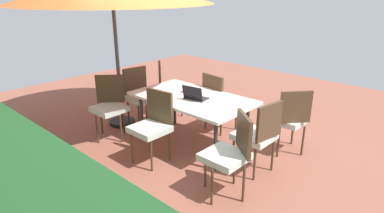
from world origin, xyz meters
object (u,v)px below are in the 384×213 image
chair_east (140,93)px  chair_northeast (110,104)px  chair_northwest (230,151)px  cup (185,90)px  chair_south (219,99)px  chair_southwest (290,117)px  chair_west (258,133)px  laptop (195,96)px  chair_north (153,123)px  dining_table (192,100)px  chair_southeast (168,85)px

chair_east → chair_northeast: (-0.07, 0.66, 0.00)m
chair_northwest → cup: bearing=-169.9°
chair_south → chair_northwest: size_ratio=1.00×
chair_east → chair_southwest: (-2.41, -0.75, 0.00)m
chair_west → chair_southwest: bearing=-175.5°
chair_northwest → laptop: size_ratio=2.76×
chair_north → laptop: (-0.16, -0.66, 0.26)m
chair_northwest → chair_west: (0.03, -0.63, 0.00)m
chair_northeast → laptop: chair_northeast is taller
dining_table → chair_north: chair_north is taller
chair_north → cup: 0.87m
chair_east → laptop: size_ratio=2.76×
chair_north → chair_northeast: bearing=170.9°
chair_northwest → chair_west: size_ratio=1.00×
chair_east → laptop: 1.35m
dining_table → chair_south: bearing=-88.3°
chair_southwest → dining_table: bearing=-17.8°
chair_southwest → cup: size_ratio=11.22×
dining_table → chair_west: 1.17m
chair_north → cup: chair_north is taller
chair_south → chair_northwest: same height
chair_southwest → chair_northeast: bearing=-18.2°
chair_south → cup: size_ratio=11.22×
chair_northeast → chair_west: bearing=-31.8°
chair_south → laptop: bearing=106.5°
chair_south → chair_northeast: (1.12, 1.34, 0.00)m
chair_southwest → chair_south: bearing=-46.0°
chair_south → chair_west: size_ratio=1.00×
chair_southeast → laptop: 1.52m
chair_northeast → chair_northwest: bearing=-47.2°
chair_north → laptop: 0.73m
chair_southwest → chair_east: bearing=-31.9°
dining_table → chair_north: bearing=86.0°
chair_south → chair_southwest: 1.23m
chair_northwest → laptop: (1.08, -0.60, 0.26)m
dining_table → chair_southeast: size_ratio=1.82×
laptop → chair_northeast: bearing=16.7°
chair_south → chair_north: same height
chair_southeast → chair_north: bearing=171.3°
chair_northwest → chair_southeast: same height
dining_table → chair_southeast: (1.21, -0.65, -0.15)m
chair_south → chair_southeast: bearing=6.8°
chair_west → chair_north: 1.40m
chair_northeast → chair_southeast: size_ratio=1.00×
chair_east → cup: bearing=-75.9°
dining_table → laptop: size_ratio=5.03×
chair_west → cup: size_ratio=11.22×
chair_north → laptop: bearing=69.8°
chair_east → chair_south: bearing=-51.9°
chair_east → chair_northeast: 0.66m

